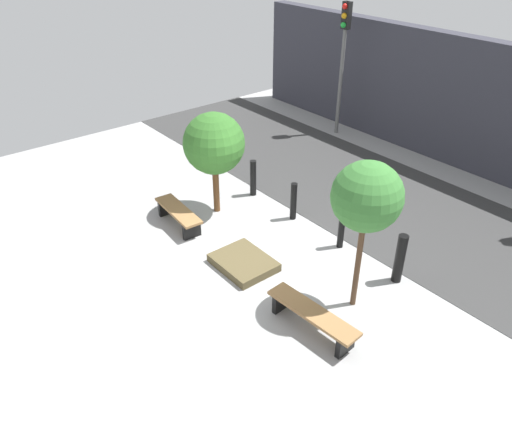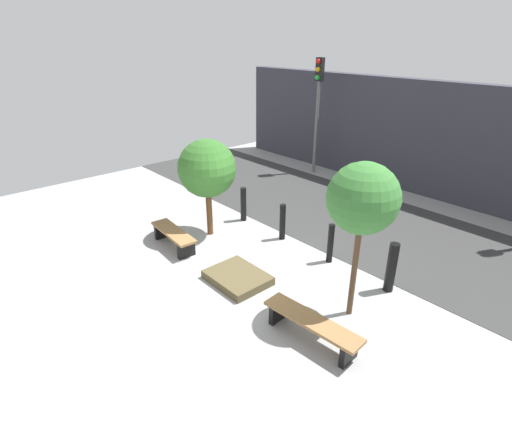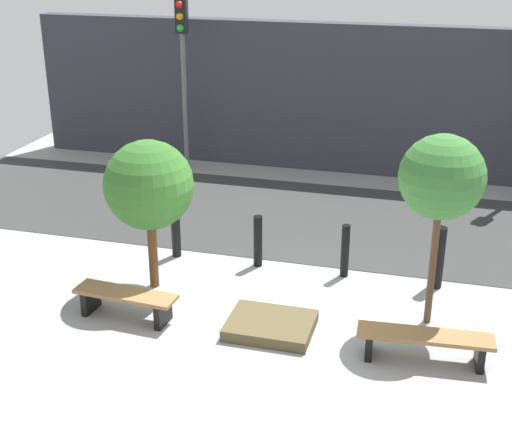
# 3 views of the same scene
# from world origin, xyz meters

# --- Properties ---
(ground_plane) EXTENTS (18.00, 18.00, 0.00)m
(ground_plane) POSITION_xyz_m (0.00, 0.00, 0.00)
(ground_plane) COLOR #949494
(road_strip) EXTENTS (18.00, 4.34, 0.01)m
(road_strip) POSITION_xyz_m (0.00, 4.38, 0.01)
(road_strip) COLOR #343434
(road_strip) RESTS_ON ground
(building_facade) EXTENTS (16.20, 0.50, 3.56)m
(building_facade) POSITION_xyz_m (0.00, 7.82, 1.78)
(building_facade) COLOR #33333D
(building_facade) RESTS_ON ground
(bench_left) EXTENTS (1.64, 0.55, 0.44)m
(bench_left) POSITION_xyz_m (-2.24, -0.36, 0.31)
(bench_left) COLOR black
(bench_left) RESTS_ON ground
(bench_right) EXTENTS (1.88, 0.55, 0.43)m
(bench_right) POSITION_xyz_m (2.24, -0.36, 0.31)
(bench_right) COLOR black
(bench_right) RESTS_ON ground
(planter_bed) EXTENTS (1.27, 1.01, 0.18)m
(planter_bed) POSITION_xyz_m (0.00, -0.16, 0.09)
(planter_bed) COLOR brown
(planter_bed) RESTS_ON ground
(tree_behind_left_bench) EXTENTS (1.45, 1.45, 2.52)m
(tree_behind_left_bench) POSITION_xyz_m (-2.24, 0.74, 1.79)
(tree_behind_left_bench) COLOR brown
(tree_behind_left_bench) RESTS_ON ground
(tree_behind_right_bench) EXTENTS (1.23, 1.23, 2.95)m
(tree_behind_right_bench) POSITION_xyz_m (2.24, 0.74, 2.32)
(tree_behind_right_bench) COLOR #513826
(tree_behind_right_bench) RESTS_ON ground
(bollard_far_left) EXTENTS (0.17, 0.17, 0.97)m
(bollard_far_left) POSITION_xyz_m (-2.32, 1.96, 0.49)
(bollard_far_left) COLOR black
(bollard_far_left) RESTS_ON ground
(bollard_left) EXTENTS (0.15, 0.15, 0.95)m
(bollard_left) POSITION_xyz_m (-0.77, 1.96, 0.47)
(bollard_left) COLOR black
(bollard_left) RESTS_ON ground
(bollard_center) EXTENTS (0.14, 0.14, 0.95)m
(bollard_center) POSITION_xyz_m (0.77, 1.96, 0.47)
(bollard_center) COLOR black
(bollard_center) RESTS_ON ground
(bollard_right) EXTENTS (0.20, 0.20, 1.08)m
(bollard_right) POSITION_xyz_m (2.32, 1.96, 0.54)
(bollard_right) COLOR black
(bollard_right) RESTS_ON ground
(traffic_light_west) EXTENTS (0.28, 0.27, 4.09)m
(traffic_light_west) POSITION_xyz_m (-3.95, 6.83, 2.81)
(traffic_light_west) COLOR slate
(traffic_light_west) RESTS_ON ground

